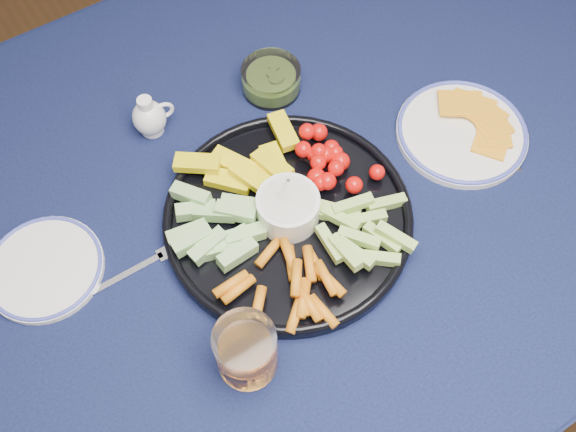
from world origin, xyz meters
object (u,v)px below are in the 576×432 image
creamer_pitcher (150,117)px  side_plate_extra (45,268)px  crudite_platter (286,216)px  juice_tumbler (246,352)px  dining_table (235,232)px  cheese_plate (462,131)px  pickle_bowl (271,80)px

creamer_pitcher → side_plate_extra: bearing=-149.7°
crudite_platter → juice_tumbler: 0.23m
juice_tumbler → dining_table: bearing=65.1°
cheese_plate → juice_tumbler: juice_tumbler is taller
creamer_pitcher → side_plate_extra: size_ratio=0.45×
creamer_pitcher → pickle_bowl: bearing=-8.2°
crudite_platter → pickle_bowl: crudite_platter is taller
creamer_pitcher → cheese_plate: 0.52m
cheese_plate → crudite_platter: bearing=177.2°
crudite_platter → juice_tumbler: bearing=-136.2°
crudite_platter → juice_tumbler: size_ratio=3.87×
pickle_bowl → cheese_plate: size_ratio=0.47×
crudite_platter → pickle_bowl: 0.27m
crudite_platter → dining_table: bearing=127.7°
dining_table → side_plate_extra: (-0.29, 0.05, 0.10)m
cheese_plate → side_plate_extra: cheese_plate is taller
crudite_platter → creamer_pitcher: 0.29m
pickle_bowl → cheese_plate: 0.34m
creamer_pitcher → cheese_plate: creamer_pitcher is taller
cheese_plate → juice_tumbler: (-0.50, -0.14, 0.03)m
cheese_plate → juice_tumbler: bearing=-164.4°
cheese_plate → side_plate_extra: bearing=168.2°
pickle_bowl → crudite_platter: bearing=-117.1°
juice_tumbler → pickle_bowl: bearing=54.2°
pickle_bowl → cheese_plate: pickle_bowl is taller
dining_table → creamer_pitcher: bearing=100.0°
creamer_pitcher → side_plate_extra: 0.29m
crudite_platter → side_plate_extra: crudite_platter is taller
dining_table → crudite_platter: bearing=-52.3°
side_plate_extra → cheese_plate: bearing=-11.8°
side_plate_extra → juice_tumbler: bearing=-57.2°
creamer_pitcher → pickle_bowl: 0.22m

